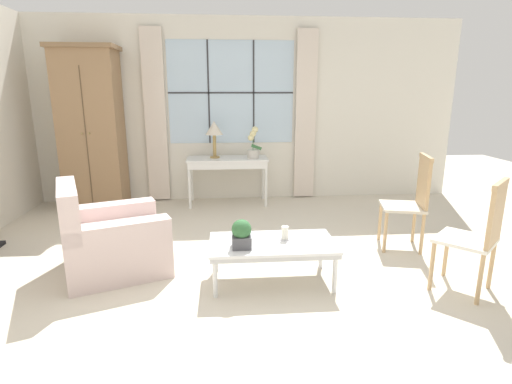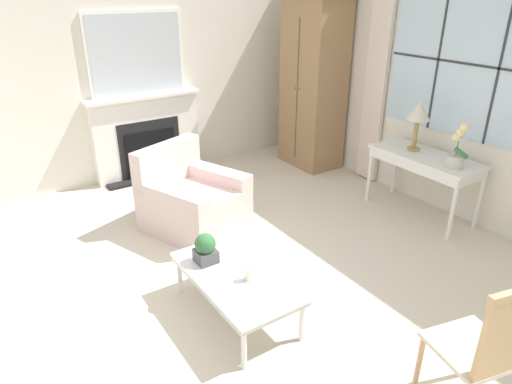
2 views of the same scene
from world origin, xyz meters
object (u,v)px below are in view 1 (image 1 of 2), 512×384
at_px(armoire, 92,129).
at_px(potted_plant_small, 241,234).
at_px(console_table, 227,163).
at_px(side_chair_wooden, 413,197).
at_px(coffee_table, 272,246).
at_px(pillar_candle, 285,234).
at_px(accent_chair_wooden, 480,231).
at_px(table_lamp, 214,130).
at_px(armchair_upholstered, 112,242).
at_px(potted_orchid, 253,146).

relative_size(armoire, potted_plant_small, 9.23).
xyz_separation_m(console_table, side_chair_wooden, (1.99, -1.99, -0.05)).
bearing_deg(armoire, side_chair_wooden, -26.70).
relative_size(coffee_table, pillar_candle, 8.12).
distance_m(console_table, accent_chair_wooden, 3.68).
relative_size(console_table, table_lamp, 2.20).
bearing_deg(potted_plant_small, armchair_upholstered, 158.77).
bearing_deg(armchair_upholstered, coffee_table, -13.72).
height_order(side_chair_wooden, coffee_table, side_chair_wooden).
bearing_deg(potted_plant_small, side_chair_wooden, 22.76).
distance_m(coffee_table, potted_plant_small, 0.35).
xyz_separation_m(accent_chair_wooden, pillar_candle, (-1.59, 0.40, -0.12)).
relative_size(armchair_upholstered, pillar_candle, 8.37).
bearing_deg(coffee_table, table_lamp, 101.62).
bearing_deg(armchair_upholstered, accent_chair_wooden, -12.76).
distance_m(table_lamp, side_chair_wooden, 3.01).
relative_size(console_table, pillar_candle, 8.75).
bearing_deg(armchair_upholstered, console_table, 63.32).
distance_m(console_table, table_lamp, 0.54).
bearing_deg(accent_chair_wooden, coffee_table, 168.11).
xyz_separation_m(armchair_upholstered, potted_plant_small, (1.24, -0.48, 0.22)).
relative_size(potted_orchid, pillar_candle, 3.42).
bearing_deg(side_chair_wooden, coffee_table, -156.96).
height_order(armoire, coffee_table, armoire).
distance_m(potted_orchid, side_chair_wooden, 2.52).
height_order(console_table, potted_orchid, potted_orchid).
xyz_separation_m(armoire, pillar_candle, (2.45, -2.64, -0.73)).
bearing_deg(accent_chair_wooden, potted_orchid, 119.47).
relative_size(potted_orchid, side_chair_wooden, 0.46).
xyz_separation_m(armchair_upholstered, coffee_table, (1.52, -0.37, 0.06)).
relative_size(armoire, potted_orchid, 4.88).
distance_m(potted_orchid, potted_plant_small, 2.77).
relative_size(armchair_upholstered, potted_plant_small, 4.63).
bearing_deg(coffee_table, accent_chair_wooden, -11.89).
distance_m(armoire, coffee_table, 3.64).
bearing_deg(potted_orchid, accent_chair_wooden, -60.53).
bearing_deg(potted_plant_small, table_lamp, 95.50).
height_order(armchair_upholstered, pillar_candle, armchair_upholstered).
relative_size(side_chair_wooden, accent_chair_wooden, 1.04).
xyz_separation_m(side_chair_wooden, potted_plant_small, (-1.91, -0.80, -0.08)).
xyz_separation_m(armoire, potted_plant_small, (2.04, -2.79, -0.66)).
relative_size(table_lamp, pillar_candle, 3.98).
relative_size(table_lamp, armchair_upholstered, 0.48).
distance_m(potted_orchid, accent_chair_wooden, 3.43).
bearing_deg(potted_plant_small, potted_orchid, 83.53).
xyz_separation_m(table_lamp, armchair_upholstered, (-0.97, -2.32, -0.86)).
xyz_separation_m(potted_orchid, potted_plant_small, (-0.31, -2.73, -0.39)).
xyz_separation_m(side_chair_wooden, accent_chair_wooden, (0.08, -1.05, -0.02)).
bearing_deg(potted_orchid, armchair_upholstered, -124.59).
bearing_deg(pillar_candle, potted_orchid, 92.13).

